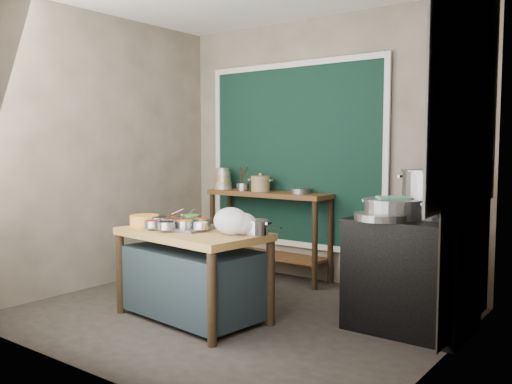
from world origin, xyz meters
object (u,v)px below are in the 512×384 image
Objects in this scene: yellow_basin at (145,221)px; saucepan at (256,227)px; steamer at (393,209)px; condiment_tray at (182,227)px; back_counter at (269,234)px; prep_table at (193,275)px; stove_block at (411,276)px; utensil_cup at (243,187)px; ceramic_crock at (260,185)px; stock_pot at (432,194)px.

saucepan reaches higher than yellow_basin.
condiment_tray is at bearing -153.97° from steamer.
yellow_basin is at bearing -95.16° from back_counter.
prep_table is 1.77m from stove_block.
utensil_cup is (-2.22, 0.67, 0.57)m from stove_block.
back_counter is 1.72m from saucepan.
ceramic_crock is (-0.44, 1.55, 0.65)m from prep_table.
yellow_basin is at bearing -169.89° from saucepan.
yellow_basin is (-0.15, -1.66, 0.32)m from back_counter.
steamer is (2.08, -0.75, -0.03)m from utensil_cup.
saucepan reaches higher than condiment_tray.
yellow_basin is 2.10m from steamer.
stock_pot is (1.65, 1.00, 0.70)m from prep_table.
stock_pot reaches higher than stove_block.
steamer is at bearing 33.67° from saucepan.
stock_pot reaches higher than utensil_cup.
back_counter reaches higher than yellow_basin.
prep_table is 0.72m from saucepan.
steamer is at bearing -24.54° from back_counter.
condiment_tray is 1.59m from ceramic_crock.
steamer reaches higher than yellow_basin.
stove_block is at bearing -121.36° from stock_pot.
utensil_cup is at bearing -171.63° from ceramic_crock.
prep_table is 2.41× the size of condiment_tray.
condiment_tray is at bearing -153.62° from stove_block.
stove_block is at bearing 33.02° from saucepan.
steamer is at bearing 23.89° from yellow_basin.
yellow_basin is 2.42m from stock_pot.
stove_block is (1.55, 0.85, 0.05)m from prep_table.
stove_block is 0.55m from steamer.
stock_pot reaches higher than condiment_tray.
ceramic_crock is (-0.09, -0.03, 0.55)m from back_counter.
ceramic_crock is at bearing 165.20° from stock_pot.
saucepan is at bearing 11.14° from condiment_tray.
saucepan is at bearing -142.04° from stock_pot.
yellow_basin is 1.15× the size of ceramic_crock.
yellow_basin reaches higher than prep_table.
back_counter is 5.71× the size of yellow_basin.
back_counter reaches higher than prep_table.
prep_table is 1.74m from ceramic_crock.
utensil_cup reaches higher than yellow_basin.
saucepan is 0.96× the size of ceramic_crock.
ceramic_crock reaches higher than back_counter.
utensil_cup is (-0.66, 1.52, 0.62)m from prep_table.
stock_pot reaches higher than saucepan.
ceramic_crock is at bearing 8.37° from utensil_cup.
stove_block is at bearing -19.46° from ceramic_crock.
stove_block is at bearing 34.80° from prep_table.
prep_table is 1.77m from utensil_cup.
utensil_cup is 2.21m from steamer.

